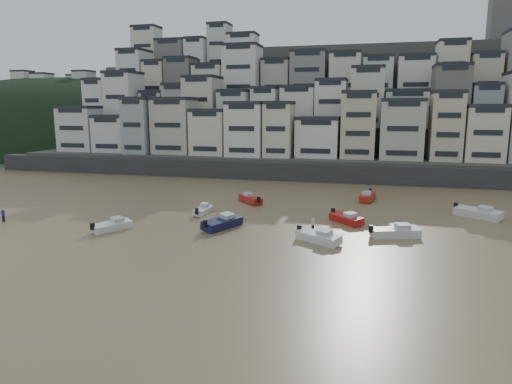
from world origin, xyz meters
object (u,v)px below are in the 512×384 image
(boat_d, at_px, (395,230))
(boat_e, at_px, (346,217))
(boat_b, at_px, (318,236))
(boat_h, at_px, (250,198))
(boat_c, at_px, (222,221))
(boat_g, at_px, (478,211))
(person_pink, at_px, (313,225))
(boat_i, at_px, (368,195))
(person_blue, at_px, (3,215))
(boat_j, at_px, (112,225))
(boat_f, at_px, (203,209))

(boat_d, height_order, boat_e, boat_d)
(boat_b, relative_size, boat_h, 1.04)
(boat_c, distance_m, boat_g, 33.62)
(person_pink, bearing_deg, boat_i, 74.03)
(boat_h, bearing_deg, boat_i, -114.30)
(boat_e, distance_m, person_blue, 43.37)
(boat_i, distance_m, boat_c, 27.19)
(boat_c, height_order, person_pink, person_pink)
(boat_c, distance_m, person_pink, 10.81)
(boat_b, relative_size, boat_g, 0.88)
(person_pink, bearing_deg, boat_h, 128.81)
(person_pink, bearing_deg, boat_g, 31.45)
(boat_c, xyz_separation_m, boat_g, (30.85, 13.36, 0.02))
(boat_j, relative_size, person_pink, 2.99)
(boat_i, relative_size, person_blue, 3.42)
(boat_i, height_order, boat_g, boat_g)
(boat_g, xyz_separation_m, boat_f, (-35.83, -6.82, -0.22))
(boat_j, relative_size, boat_f, 1.09)
(boat_b, height_order, person_blue, person_blue)
(boat_d, bearing_deg, person_pink, 161.02)
(boat_g, height_order, boat_f, boat_g)
(person_blue, bearing_deg, boat_j, -0.72)
(boat_d, relative_size, boat_g, 0.93)
(boat_h, height_order, person_blue, person_blue)
(boat_j, bearing_deg, boat_e, -40.37)
(boat_d, distance_m, boat_e, 7.71)
(boat_g, distance_m, boat_f, 36.48)
(person_blue, bearing_deg, boat_f, 24.74)
(boat_j, xyz_separation_m, boat_f, (7.29, 10.75, -0.06))
(boat_i, relative_size, boat_c, 0.96)
(boat_h, bearing_deg, boat_e, -165.38)
(boat_d, xyz_separation_m, boat_j, (-32.24, -5.31, -0.10))
(boat_e, bearing_deg, boat_h, -165.27)
(boat_c, bearing_deg, boat_d, -63.20)
(person_blue, bearing_deg, boat_g, 16.48)
(boat_c, xyz_separation_m, person_blue, (-27.89, -4.02, 0.02))
(boat_i, bearing_deg, boat_h, -61.97)
(boat_g, bearing_deg, boat_c, -122.38)
(boat_b, xyz_separation_m, boat_c, (-11.88, 3.02, 0.08))
(boat_g, height_order, person_pink, person_pink)
(boat_i, relative_size, boat_e, 1.09)
(boat_h, bearing_deg, person_blue, 81.07)
(boat_c, relative_size, person_pink, 3.58)
(boat_i, bearing_deg, person_pink, -7.87)
(boat_d, height_order, boat_j, boat_d)
(person_blue, bearing_deg, boat_d, 6.10)
(boat_j, xyz_separation_m, boat_i, (28.88, 25.74, 0.10))
(boat_b, relative_size, person_pink, 3.23)
(boat_j, height_order, boat_h, boat_h)
(boat_g, relative_size, boat_h, 1.18)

